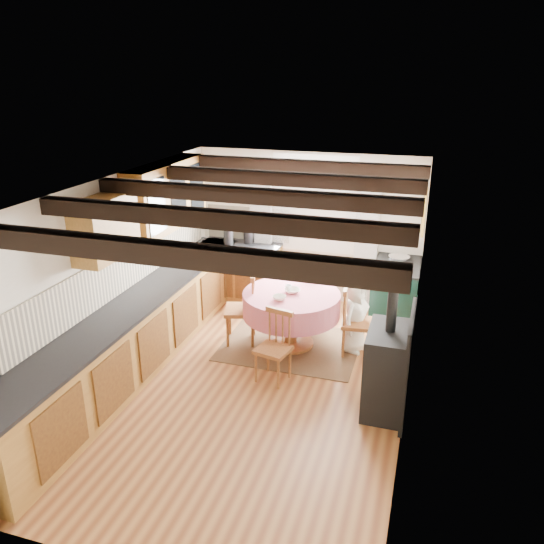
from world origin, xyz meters
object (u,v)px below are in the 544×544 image
(aga_range, at_px, (395,292))
(cast_iron_stove, at_px, (389,349))
(chair_left, at_px, (241,307))
(child_right, at_px, (356,316))
(dining_table, at_px, (291,320))
(cup, at_px, (288,288))
(chair_right, at_px, (357,321))
(child_far, at_px, (310,295))
(chair_near, at_px, (273,347))

(aga_range, bearing_deg, cast_iron_stove, -87.28)
(chair_left, relative_size, child_right, 1.02)
(chair_left, distance_m, cast_iron_stove, 2.34)
(dining_table, bearing_deg, chair_left, -174.50)
(dining_table, xyz_separation_m, cup, (-0.06, 0.06, 0.44))
(chair_right, bearing_deg, cup, 84.19)
(cast_iron_stove, bearing_deg, child_right, 113.32)
(child_right, bearing_deg, cup, 114.37)
(dining_table, xyz_separation_m, aga_range, (1.27, 1.21, 0.07))
(aga_range, bearing_deg, dining_table, -136.34)
(chair_right, relative_size, child_right, 0.95)
(chair_left, xyz_separation_m, child_far, (0.81, 0.70, -0.01))
(cup, bearing_deg, child_right, 4.74)
(aga_range, bearing_deg, child_right, -111.57)
(chair_near, bearing_deg, dining_table, 103.78)
(chair_left, distance_m, aga_range, 2.35)
(dining_table, bearing_deg, aga_range, 43.66)
(chair_right, height_order, cup, chair_right)
(dining_table, bearing_deg, cup, 133.70)
(chair_right, bearing_deg, cast_iron_stove, -162.49)
(cast_iron_stove, height_order, child_far, cast_iron_stove)
(dining_table, height_order, child_right, child_right)
(dining_table, height_order, chair_near, chair_near)
(aga_range, xyz_separation_m, cast_iron_stove, (0.11, -2.32, 0.29))
(chair_near, distance_m, child_far, 1.53)
(child_far, bearing_deg, cast_iron_stove, 109.65)
(aga_range, bearing_deg, chair_near, -120.73)
(chair_right, relative_size, cast_iron_stove, 0.64)
(chair_left, relative_size, child_far, 1.01)
(chair_near, relative_size, cup, 9.83)
(cup, bearing_deg, child_far, 73.58)
(chair_near, distance_m, cast_iron_stove, 1.41)
(chair_right, xyz_separation_m, cup, (-0.94, -0.00, 0.35))
(cup, bearing_deg, aga_range, 40.85)
(dining_table, height_order, chair_left, chair_left)
(cast_iron_stove, relative_size, cup, 16.61)
(cast_iron_stove, bearing_deg, chair_left, 153.55)
(dining_table, relative_size, child_right, 1.28)
(aga_range, xyz_separation_m, child_right, (-0.43, -1.08, 0.04))
(chair_right, bearing_deg, child_right, 17.15)
(chair_near, bearing_deg, child_far, 99.28)
(dining_table, xyz_separation_m, chair_near, (0.02, -0.90, 0.05))
(chair_near, height_order, chair_right, chair_right)
(cast_iron_stove, distance_m, child_right, 1.37)
(chair_left, bearing_deg, chair_near, 24.81)
(dining_table, distance_m, chair_near, 0.90)
(chair_near, bearing_deg, cast_iron_stove, 4.08)
(chair_left, height_order, cast_iron_stove, cast_iron_stove)
(child_far, bearing_deg, cup, 56.99)
(child_far, distance_m, cup, 0.67)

